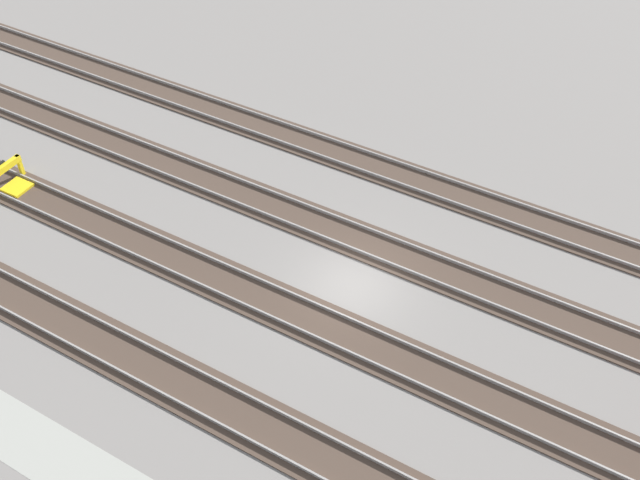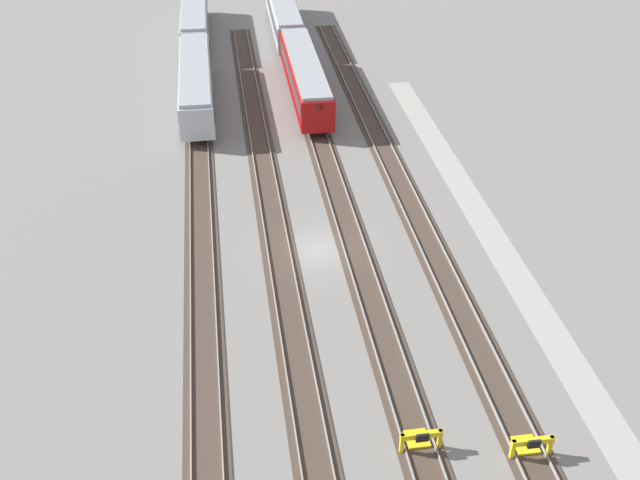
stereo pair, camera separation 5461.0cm
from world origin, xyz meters
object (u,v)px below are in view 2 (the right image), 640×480
(subway_car_front_row_centre, at_px, (195,19))
(subway_car_front_row_right_inner, at_px, (284,15))
(subway_car_front_row_leftmost, at_px, (196,83))
(subway_car_front_row_left_inner, at_px, (305,77))
(bumper_stop_nearest_track, at_px, (529,444))
(bumper_stop_near_inner_track, at_px, (419,438))

(subway_car_front_row_centre, distance_m, subway_car_front_row_right_inner, 9.80)
(subway_car_front_row_leftmost, xyz_separation_m, subway_car_front_row_right_inner, (18.60, -9.83, 0.00))
(subway_car_front_row_left_inner, relative_size, bumper_stop_nearest_track, 9.00)
(subway_car_front_row_left_inner, distance_m, subway_car_front_row_right_inner, 18.60)
(subway_car_front_row_centre, bearing_deg, subway_car_front_row_right_inner, -91.03)
(subway_car_front_row_left_inner, relative_size, subway_car_front_row_centre, 1.00)
(bumper_stop_nearest_track, bearing_deg, subway_car_front_row_right_inner, 4.62)
(subway_car_front_row_centre, height_order, bumper_stop_near_inner_track, subway_car_front_row_centre)
(subway_car_front_row_leftmost, bearing_deg, subway_car_front_row_centre, -0.09)
(subway_car_front_row_left_inner, xyz_separation_m, subway_car_front_row_centre, (18.78, 9.79, 0.00))
(subway_car_front_row_left_inner, xyz_separation_m, bumper_stop_near_inner_track, (-41.32, -0.02, -1.53))
(subway_car_front_row_left_inner, height_order, subway_car_front_row_centre, same)
(subway_car_front_row_leftmost, height_order, bumper_stop_nearest_track, subway_car_front_row_leftmost)
(subway_car_front_row_leftmost, distance_m, bumper_stop_nearest_track, 44.93)
(subway_car_front_row_left_inner, bearing_deg, subway_car_front_row_leftmost, 90.00)
(subway_car_front_row_left_inner, height_order, bumper_stop_nearest_track, subway_car_front_row_left_inner)
(subway_car_front_row_centre, bearing_deg, subway_car_front_row_leftmost, 179.91)
(subway_car_front_row_centre, relative_size, bumper_stop_near_inner_track, 9.01)
(subway_car_front_row_leftmost, xyz_separation_m, bumper_stop_near_inner_track, (-41.32, -9.84, -1.53))
(subway_car_front_row_left_inner, relative_size, bumper_stop_near_inner_track, 9.00)
(bumper_stop_nearest_track, bearing_deg, bumper_stop_near_inner_track, 77.53)
(subway_car_front_row_centre, bearing_deg, bumper_stop_nearest_track, -166.46)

